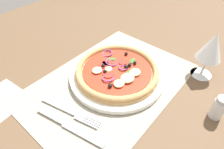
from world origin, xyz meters
The scene contains 8 objects.
ground_plane centered at (0.00, 0.00, -1.20)cm, with size 190.00×140.00×2.40cm, color brown.
placemat centered at (0.00, 0.00, 0.20)cm, with size 50.31×34.47×0.40cm, color gray.
plate centered at (-3.37, -0.01, 1.13)cm, with size 28.82×28.82×1.46cm, color silver.
pizza centered at (-3.33, 0.04, 2.95)cm, with size 25.27×25.27×2.65cm.
fork centered at (14.79, 0.25, 0.62)cm, with size 5.53×17.88×0.44cm.
knife centered at (17.68, 2.77, 0.65)cm, with size 5.59×19.93×0.62cm.
wine_glass centered at (-21.67, 19.22, 10.15)cm, with size 7.20×7.20×14.90cm.
pepper_shaker centered at (-8.58, 28.02, 3.25)cm, with size 3.20×3.20×6.70cm.
Camera 1 is at (30.70, 27.25, 41.49)cm, focal length 31.06 mm.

